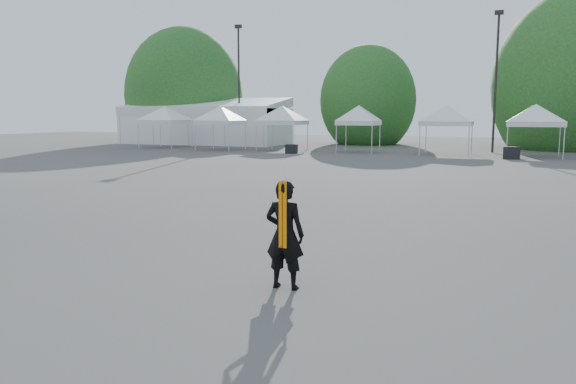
% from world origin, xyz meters
% --- Properties ---
extents(ground, '(120.00, 120.00, 0.00)m').
position_xyz_m(ground, '(0.00, 0.00, 0.00)').
color(ground, '#474442').
rests_on(ground, ground).
extents(marquee, '(15.00, 6.25, 4.23)m').
position_xyz_m(marquee, '(-22.00, 35.00, 1.97)').
color(marquee, white).
rests_on(marquee, ground).
extents(light_pole_west, '(0.60, 0.25, 10.30)m').
position_xyz_m(light_pole_west, '(-18.00, 34.00, 5.77)').
color(light_pole_west, black).
rests_on(light_pole_west, ground).
extents(light_pole_east, '(0.60, 0.25, 9.80)m').
position_xyz_m(light_pole_east, '(3.00, 32.00, 5.52)').
color(light_pole_east, black).
rests_on(light_pole_east, ground).
extents(tree_far_w, '(4.80, 4.80, 7.30)m').
position_xyz_m(tree_far_w, '(-26.00, 38.00, 4.54)').
color(tree_far_w, '#382314').
rests_on(tree_far_w, ground).
extents(tree_mid_w, '(4.16, 4.16, 6.33)m').
position_xyz_m(tree_mid_w, '(-8.00, 40.00, 3.93)').
color(tree_mid_w, '#382314').
rests_on(tree_mid_w, ground).
extents(tent_a, '(4.65, 4.65, 3.88)m').
position_xyz_m(tent_a, '(-22.04, 28.62, 3.06)').
color(tent_a, silver).
rests_on(tent_a, ground).
extents(tent_b, '(4.26, 4.26, 3.88)m').
position_xyz_m(tent_b, '(-16.42, 27.57, 3.06)').
color(tent_b, silver).
rests_on(tent_b, ground).
extents(tent_c, '(4.50, 4.50, 3.88)m').
position_xyz_m(tent_c, '(-11.87, 28.86, 3.06)').
color(tent_c, silver).
rests_on(tent_c, ground).
extents(tent_d, '(3.87, 3.87, 3.88)m').
position_xyz_m(tent_d, '(-5.95, 28.70, 3.06)').
color(tent_d, silver).
rests_on(tent_d, ground).
extents(tent_e, '(4.64, 4.64, 3.88)m').
position_xyz_m(tent_e, '(0.14, 28.44, 3.06)').
color(tent_e, silver).
rests_on(tent_e, ground).
extents(tent_f, '(4.75, 4.75, 3.88)m').
position_xyz_m(tent_f, '(5.53, 28.12, 3.06)').
color(tent_f, silver).
rests_on(tent_f, ground).
extents(man, '(0.63, 0.41, 1.70)m').
position_xyz_m(man, '(0.85, -2.67, 0.85)').
color(man, black).
rests_on(man, ground).
extents(crate_west, '(0.90, 0.76, 0.62)m').
position_xyz_m(crate_west, '(-9.95, 25.78, 0.31)').
color(crate_west, black).
rests_on(crate_west, ground).
extents(crate_mid, '(0.97, 0.76, 0.75)m').
position_xyz_m(crate_mid, '(4.24, 26.03, 0.38)').
color(crate_mid, black).
rests_on(crate_mid, ground).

